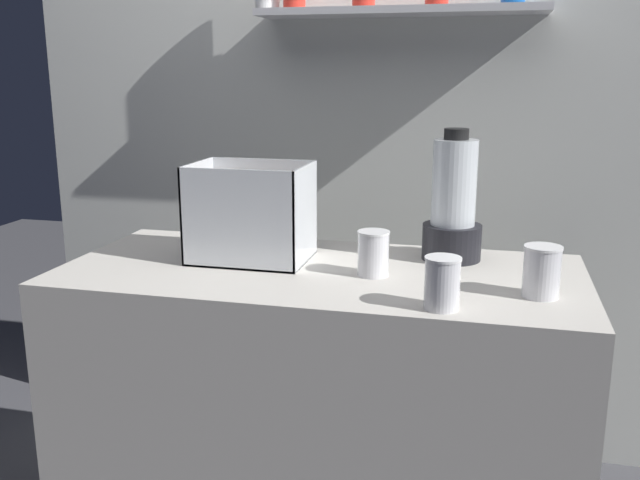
# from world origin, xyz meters

# --- Properties ---
(counter) EXTENTS (1.40, 0.64, 0.90)m
(counter) POSITION_xyz_m (0.00, 0.00, 0.45)
(counter) COLOR beige
(counter) RESTS_ON ground_plane
(back_wall_unit) EXTENTS (2.60, 0.24, 2.50)m
(back_wall_unit) POSITION_xyz_m (0.00, 0.77, 1.26)
(back_wall_unit) COLOR silver
(back_wall_unit) RESTS_ON ground_plane
(carrot_display_bin) EXTENTS (0.32, 0.23, 0.27)m
(carrot_display_bin) POSITION_xyz_m (-0.21, 0.05, 0.99)
(carrot_display_bin) COLOR white
(carrot_display_bin) RESTS_ON counter
(blender_pitcher) EXTENTS (0.17, 0.17, 0.37)m
(blender_pitcher) POSITION_xyz_m (0.34, 0.19, 1.05)
(blender_pitcher) COLOR black
(blender_pitcher) RESTS_ON counter
(juice_cup_carrot_far_left) EXTENTS (0.08, 0.08, 0.12)m
(juice_cup_carrot_far_left) POSITION_xyz_m (0.15, -0.03, 0.95)
(juice_cup_carrot_far_left) COLOR white
(juice_cup_carrot_far_left) RESTS_ON counter
(juice_cup_carrot_left) EXTENTS (0.08, 0.08, 0.12)m
(juice_cup_carrot_left) POSITION_xyz_m (0.34, -0.25, 0.95)
(juice_cup_carrot_left) COLOR white
(juice_cup_carrot_left) RESTS_ON counter
(juice_cup_beet_middle) EXTENTS (0.09, 0.09, 0.12)m
(juice_cup_beet_middle) POSITION_xyz_m (0.56, -0.11, 0.95)
(juice_cup_beet_middle) COLOR white
(juice_cup_beet_middle) RESTS_ON counter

